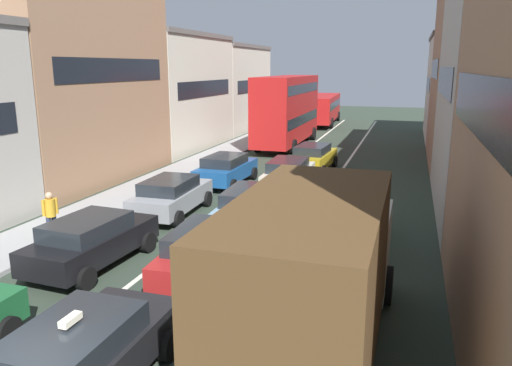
{
  "coord_description": "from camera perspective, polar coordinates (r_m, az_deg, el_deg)",
  "views": [
    {
      "loc": [
        5.2,
        -4.63,
        5.73
      ],
      "look_at": [
        0.0,
        12.0,
        1.6
      ],
      "focal_mm": 34.57,
      "sensor_mm": 36.0,
      "label": 1
    }
  ],
  "objects": [
    {
      "name": "hatchback_centre_lane_third",
      "position": [
        17.84,
        -0.56,
        -2.72
      ],
      "size": [
        2.19,
        4.36,
        1.49
      ],
      "rotation": [
        0.0,
        0.0,
        1.61
      ],
      "color": "#759EB7",
      "rests_on": "ground"
    },
    {
      "name": "taxi_centre_lane_front",
      "position": [
        9.59,
        -19.72,
        -18.48
      ],
      "size": [
        2.06,
        4.3,
        1.66
      ],
      "rotation": [
        0.0,
        0.0,
        1.57
      ],
      "color": "black",
      "rests_on": "ground"
    },
    {
      "name": "sedan_centre_lane_second",
      "position": [
        13.74,
        -5.65,
        -7.77
      ],
      "size": [
        2.26,
        4.4,
        1.49
      ],
      "rotation": [
        0.0,
        0.0,
        1.63
      ],
      "color": "#A51E1E",
      "rests_on": "ground"
    },
    {
      "name": "sedan_left_lane_fourth",
      "position": [
        24.42,
        -3.49,
        1.65
      ],
      "size": [
        2.17,
        4.35,
        1.49
      ],
      "rotation": [
        0.0,
        0.0,
        1.54
      ],
      "color": "#194C8C",
      "rests_on": "ground"
    },
    {
      "name": "coupe_centre_lane_fourth",
      "position": [
        23.3,
        3.8,
        1.08
      ],
      "size": [
        2.15,
        4.34,
        1.49
      ],
      "rotation": [
        0.0,
        0.0,
        1.6
      ],
      "color": "beige",
      "rests_on": "ground"
    },
    {
      "name": "sedan_centre_lane_fifth",
      "position": [
        27.81,
        6.61,
        3.02
      ],
      "size": [
        2.29,
        4.41,
        1.49
      ],
      "rotation": [
        0.0,
        0.0,
        1.5
      ],
      "color": "#B29319",
      "rests_on": "ground"
    },
    {
      "name": "bus_mid_queue_primary",
      "position": [
        36.15,
        3.63,
        8.7
      ],
      "size": [
        2.8,
        10.5,
        5.06
      ],
      "rotation": [
        0.0,
        0.0,
        1.57
      ],
      "color": "#B21919",
      "rests_on": "ground"
    },
    {
      "name": "sedan_left_lane_third",
      "position": [
        19.66,
        -9.78,
        -1.4
      ],
      "size": [
        2.16,
        4.35,
        1.49
      ],
      "rotation": [
        0.0,
        0.0,
        1.6
      ],
      "color": "gray",
      "rests_on": "ground"
    },
    {
      "name": "removalist_box_truck",
      "position": [
        9.61,
        7.07,
        -9.78
      ],
      "size": [
        2.74,
        7.72,
        3.58
      ],
      "rotation": [
        0.0,
        0.0,
        1.57
      ],
      "color": "#B7B29E",
      "rests_on": "ground"
    },
    {
      "name": "building_row_left",
      "position": [
        31.47,
        -16.05,
        10.18
      ],
      "size": [
        7.2,
        43.9,
        10.42
      ],
      "rotation": [
        0.0,
        0.0,
        1.57
      ],
      "color": "#B2ADA3",
      "rests_on": "ground"
    },
    {
      "name": "lane_stripe_right",
      "position": [
        25.53,
        9.04,
        0.21
      ],
      "size": [
        0.16,
        60.0,
        0.01
      ],
      "primitive_type": "cube",
      "color": "silver",
      "rests_on": "ground"
    },
    {
      "name": "sidewalk_left",
      "position": [
        27.94,
        -8.25,
        1.5
      ],
      "size": [
        2.6,
        64.0,
        0.14
      ],
      "primitive_type": "cube",
      "color": "#989898",
      "rests_on": "ground"
    },
    {
      "name": "lane_stripe_left",
      "position": [
        26.21,
        1.67,
        0.71
      ],
      "size": [
        0.16,
        60.0,
        0.01
      ],
      "primitive_type": "cube",
      "color": "silver",
      "rests_on": "ground"
    },
    {
      "name": "bus_far_queue_secondary",
      "position": [
        50.59,
        7.73,
        8.71
      ],
      "size": [
        3.21,
        10.61,
        2.9
      ],
      "rotation": [
        0.0,
        0.0,
        1.62
      ],
      "color": "#B21919",
      "rests_on": "ground"
    },
    {
      "name": "pedestrian_near_kerb",
      "position": [
        17.94,
        -22.68,
        -3.19
      ],
      "size": [
        0.34,
        0.49,
        1.66
      ],
      "rotation": [
        0.0,
        0.0,
        5.78
      ],
      "color": "#262D47",
      "rests_on": "ground"
    },
    {
      "name": "wagon_left_lane_second",
      "position": [
        15.25,
        -18.51,
        -6.26
      ],
      "size": [
        2.28,
        4.4,
        1.49
      ],
      "rotation": [
        0.0,
        0.0,
        1.51
      ],
      "color": "black",
      "rests_on": "ground"
    },
    {
      "name": "sedan_right_lane_behind_truck",
      "position": [
        16.84,
        9.97,
        -3.91
      ],
      "size": [
        2.11,
        4.33,
        1.49
      ],
      "rotation": [
        0.0,
        0.0,
        1.56
      ],
      "color": "silver",
      "rests_on": "ground"
    }
  ]
}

